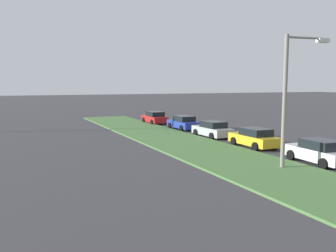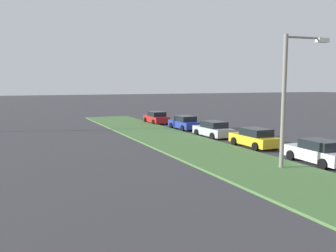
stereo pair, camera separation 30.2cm
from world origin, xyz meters
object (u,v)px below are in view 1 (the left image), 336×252
object	(u,v)px
parked_car_red	(155,118)
streetlight	(290,92)
parked_car_yellow	(254,138)
parked_car_white	(319,152)
parked_car_blue	(183,123)
parked_car_silver	(212,129)

from	to	relation	value
parked_car_red	streetlight	distance (m)	25.08
parked_car_yellow	parked_car_white	bearing A→B (deg)	-179.51
parked_car_white	parked_car_yellow	size ratio (longest dim) A/B	1.02
parked_car_blue	streetlight	xyz separation A→B (m)	(-18.14, 2.56, 3.67)
parked_car_silver	parked_car_red	world-z (taller)	same
parked_car_yellow	parked_car_silver	world-z (taller)	same
parked_car_yellow	streetlight	distance (m)	7.88
parked_car_silver	parked_car_red	size ratio (longest dim) A/B	1.01
parked_car_blue	parked_car_red	size ratio (longest dim) A/B	1.01
parked_car_white	parked_car_blue	xyz separation A→B (m)	(17.87, 0.15, 0.00)
parked_car_white	parked_car_blue	distance (m)	17.87
parked_car_silver	streetlight	xyz separation A→B (m)	(-12.14, 2.45, 3.67)
parked_car_blue	parked_car_red	xyz separation A→B (m)	(6.59, 0.56, 0.00)
streetlight	parked_car_blue	bearing A→B (deg)	-8.04
parked_car_white	parked_car_blue	world-z (taller)	same
parked_car_blue	parked_car_red	world-z (taller)	same
parked_car_yellow	parked_car_blue	bearing A→B (deg)	0.87
parked_car_blue	parked_car_yellow	bearing A→B (deg)	179.38
parked_car_yellow	streetlight	world-z (taller)	streetlight
parked_car_yellow	parked_car_blue	distance (m)	11.71
parked_car_blue	streetlight	bearing A→B (deg)	170.71
parked_car_silver	parked_car_yellow	bearing A→B (deg)	-179.32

